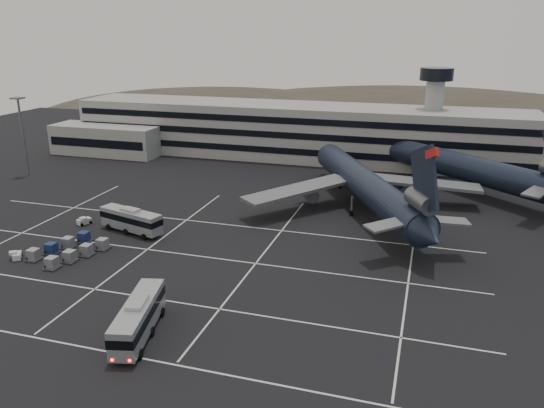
{
  "coord_description": "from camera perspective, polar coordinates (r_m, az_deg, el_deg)",
  "views": [
    {
      "loc": [
        35.22,
        -63.79,
        33.17
      ],
      "look_at": [
        10.55,
        17.06,
        5.0
      ],
      "focal_mm": 35.0,
      "sensor_mm": 36.0,
      "label": 1
    }
  ],
  "objects": [
    {
      "name": "lane_markings",
      "position": [
        80.23,
        -10.08,
        -6.29
      ],
      "size": [
        90.0,
        55.62,
        0.01
      ],
      "color": "silver",
      "rests_on": "ground"
    },
    {
      "name": "hills",
      "position": [
        238.75,
        12.61,
        7.07
      ],
      "size": [
        352.0,
        180.0,
        44.0
      ],
      "color": "#38332B",
      "rests_on": "ground"
    },
    {
      "name": "lightpole_left",
      "position": [
        135.48,
        -25.34,
        7.61
      ],
      "size": [
        2.4,
        2.4,
        18.28
      ],
      "color": "slate",
      "rests_on": "ground"
    },
    {
      "name": "bus_near",
      "position": [
        62.51,
        -14.18,
        -11.65
      ],
      "size": [
        5.69,
        12.86,
        4.43
      ],
      "rotation": [
        0.0,
        0.0,
        0.23
      ],
      "color": "#92959A",
      "rests_on": "ground"
    },
    {
      "name": "tug_a",
      "position": [
        99.62,
        -19.59,
        -1.73
      ],
      "size": [
        2.21,
        2.65,
        1.48
      ],
      "rotation": [
        0.0,
        0.0,
        -0.42
      ],
      "color": "silver",
      "rests_on": "ground"
    },
    {
      "name": "trijet_main",
      "position": [
        100.29,
        10.13,
        1.97
      ],
      "size": [
        42.65,
        53.44,
        18.08
      ],
      "rotation": [
        0.0,
        0.0,
        0.48
      ],
      "color": "black",
      "rests_on": "ground"
    },
    {
      "name": "terminal",
      "position": [
        142.66,
        1.16,
        7.83
      ],
      "size": [
        125.0,
        26.0,
        24.0
      ],
      "color": "gray",
      "rests_on": "ground"
    },
    {
      "name": "uld_cluster",
      "position": [
        87.25,
        -21.01,
        -4.59
      ],
      "size": [
        9.94,
        12.46,
        1.79
      ],
      "rotation": [
        0.0,
        0.0,
        -0.34
      ],
      "color": "#2D2D30",
      "rests_on": "ground"
    },
    {
      "name": "bus_far",
      "position": [
        92.87,
        -14.92,
        -1.61
      ],
      "size": [
        12.43,
        5.88,
        4.28
      ],
      "rotation": [
        0.0,
        0.0,
        1.31
      ],
      "color": "#92959A",
      "rests_on": "ground"
    },
    {
      "name": "tug_b",
      "position": [
        88.84,
        -25.74,
        -5.02
      ],
      "size": [
        2.27,
        2.43,
        1.35
      ],
      "rotation": [
        0.0,
        0.0,
        0.64
      ],
      "color": "silver",
      "rests_on": "ground"
    },
    {
      "name": "trijet_far",
      "position": [
        119.98,
        19.48,
        4.0
      ],
      "size": [
        46.26,
        43.0,
        18.08
      ],
      "rotation": [
        0.0,
        0.0,
        0.84
      ],
      "color": "black",
      "rests_on": "ground"
    },
    {
      "name": "ground",
      "position": [
        80.06,
        -10.92,
        -6.4
      ],
      "size": [
        260.0,
        260.0,
        0.0
      ],
      "primitive_type": "plane",
      "color": "black",
      "rests_on": "ground"
    }
  ]
}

